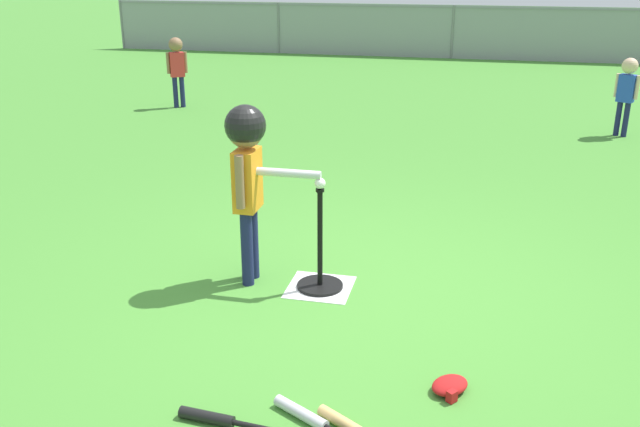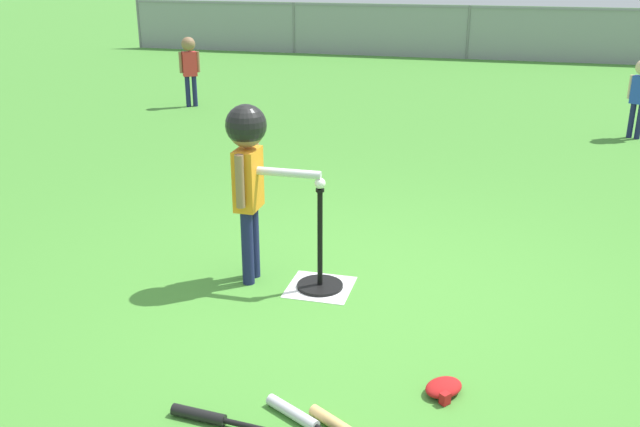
# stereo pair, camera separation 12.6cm
# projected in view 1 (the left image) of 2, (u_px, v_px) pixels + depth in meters

# --- Properties ---
(ground_plane) EXTENTS (60.00, 60.00, 0.00)m
(ground_plane) POSITION_uv_depth(u_px,v_px,m) (358.00, 295.00, 4.76)
(ground_plane) COLOR #478C33
(home_plate) EXTENTS (0.44, 0.44, 0.01)m
(home_plate) POSITION_uv_depth(u_px,v_px,m) (320.00, 287.00, 4.86)
(home_plate) COLOR white
(home_plate) RESTS_ON ground_plane
(batting_tee) EXTENTS (0.32, 0.32, 0.72)m
(batting_tee) POSITION_uv_depth(u_px,v_px,m) (320.00, 272.00, 4.82)
(batting_tee) COLOR black
(batting_tee) RESTS_ON ground_plane
(baseball_on_tee) EXTENTS (0.07, 0.07, 0.07)m
(baseball_on_tee) POSITION_uv_depth(u_px,v_px,m) (320.00, 183.00, 4.60)
(baseball_on_tee) COLOR white
(baseball_on_tee) RESTS_ON batting_tee
(batter_child) EXTENTS (0.65, 0.36, 1.26)m
(batter_child) POSITION_uv_depth(u_px,v_px,m) (247.00, 159.00, 4.66)
(batter_child) COLOR #191E4C
(batter_child) RESTS_ON ground_plane
(fielder_near_left) EXTENTS (0.27, 0.21, 1.04)m
(fielder_near_left) POSITION_uv_depth(u_px,v_px,m) (177.00, 63.00, 10.39)
(fielder_near_left) COLOR #191E4C
(fielder_near_left) RESTS_ON ground_plane
(fielder_deep_right) EXTENTS (0.26, 0.20, 0.99)m
(fielder_deep_right) POSITION_uv_depth(u_px,v_px,m) (627.00, 86.00, 8.71)
(fielder_deep_right) COLOR #191E4C
(fielder_deep_right) RESTS_ON ground_plane
(spare_bat_silver) EXTENTS (0.61, 0.37, 0.06)m
(spare_bat_silver) POSITION_uv_depth(u_px,v_px,m) (311.00, 419.00, 3.44)
(spare_bat_silver) COLOR silver
(spare_bat_silver) RESTS_ON ground_plane
(spare_bat_black) EXTENTS (0.58, 0.10, 0.06)m
(spare_bat_black) POSITION_uv_depth(u_px,v_px,m) (218.00, 419.00, 3.44)
(spare_bat_black) COLOR black
(spare_bat_black) RESTS_ON ground_plane
(glove_by_plate) EXTENTS (0.26, 0.27, 0.07)m
(glove_by_plate) POSITION_uv_depth(u_px,v_px,m) (450.00, 386.00, 3.69)
(glove_by_plate) COLOR #B21919
(glove_by_plate) RESTS_ON ground_plane
(outfield_fence) EXTENTS (16.06, 0.06, 1.15)m
(outfield_fence) POSITION_uv_depth(u_px,v_px,m) (453.00, 30.00, 15.41)
(outfield_fence) COLOR slate
(outfield_fence) RESTS_ON ground_plane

